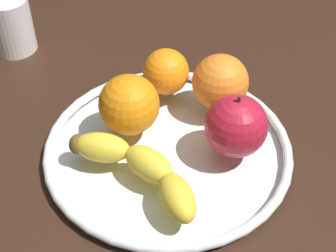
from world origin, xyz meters
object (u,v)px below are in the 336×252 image
object	(u,v)px
orange_back_left	(166,72)
orange_front_left	(220,82)
fruit_bowl	(168,149)
orange_back_right	(129,105)
ambient_mug	(9,24)
apple	(236,126)
banana	(138,168)

from	to	relation	value
orange_back_left	orange_front_left	world-z (taller)	orange_front_left
fruit_bowl	orange_back_right	size ratio (longest dim) A/B	4.05
fruit_bowl	orange_front_left	bearing A→B (deg)	-108.95
orange_front_left	ambient_mug	world-z (taller)	orange_front_left
orange_back_left	orange_back_right	distance (cm)	8.89
apple	ambient_mug	xyz separation A→B (cm)	(39.53, -9.64, -1.21)
orange_front_left	fruit_bowl	bearing A→B (deg)	71.05
fruit_bowl	orange_back_left	world-z (taller)	orange_back_left
apple	orange_back_right	distance (cm)	13.36
orange_back_right	ambient_mug	xyz separation A→B (cm)	(26.26, -11.13, -1.24)
fruit_bowl	apple	bearing A→B (deg)	-162.88
apple	orange_front_left	xyz separation A→B (cm)	(4.39, -7.24, -0.07)
apple	orange_back_left	world-z (taller)	apple
banana	ambient_mug	world-z (taller)	ambient_mug
banana	orange_back_left	bearing A→B (deg)	-60.44
orange_back_left	ambient_mug	world-z (taller)	ambient_mug
fruit_bowl	orange_back_left	size ratio (longest dim) A/B	4.92
apple	orange_front_left	distance (cm)	8.47
fruit_bowl	ambient_mug	distance (cm)	34.21
orange_back_right	ambient_mug	distance (cm)	28.55
fruit_bowl	orange_back_left	distance (cm)	11.35
banana	orange_back_right	size ratio (longest dim) A/B	2.47
orange_back_left	ambient_mug	distance (cm)	27.55
fruit_bowl	banana	xyz separation A→B (cm)	(0.96, 6.48, 2.66)
fruit_bowl	apple	size ratio (longest dim) A/B	3.69
orange_back_left	orange_back_right	bearing A→B (deg)	82.31
apple	orange_back_left	distance (cm)	14.13
fruit_bowl	orange_back_right	world-z (taller)	orange_back_right
banana	apple	size ratio (longest dim) A/B	2.25
orange_back_right	orange_front_left	xyz separation A→B (cm)	(-8.88, -8.73, -0.09)
apple	banana	bearing A→B (deg)	45.65
fruit_bowl	banana	size ratio (longest dim) A/B	1.64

